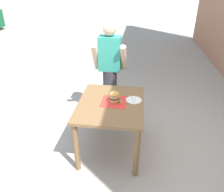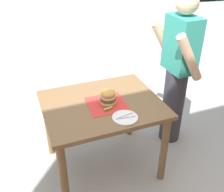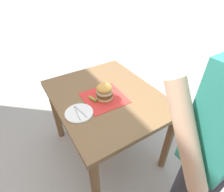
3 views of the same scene
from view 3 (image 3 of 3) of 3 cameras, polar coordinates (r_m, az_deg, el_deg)
name	(u,v)px [view 3 (image 3 of 3)]	position (r m, az deg, el deg)	size (l,w,h in m)	color
ground_plane	(107,148)	(2.12, -1.49, -16.74)	(80.00, 80.00, 0.00)	#ADAAA3
patio_table	(106,106)	(1.63, -1.86, -3.16)	(0.88, 1.08, 0.78)	brown
serving_paper	(104,98)	(1.52, -2.58, -0.59)	(0.34, 0.34, 0.00)	red
sandwich	(104,92)	(1.46, -2.48, 1.33)	(0.15, 0.15, 0.18)	gold
pickle_spear	(93,99)	(1.49, -6.26, -0.95)	(0.02, 0.02, 0.09)	#8EA83D
side_plate_with_forks	(79,113)	(1.38, -10.72, -5.46)	(0.22, 0.22, 0.02)	white
diner_across_table	(212,155)	(1.14, 29.78, -16.43)	(0.55, 0.35, 1.69)	#33333D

